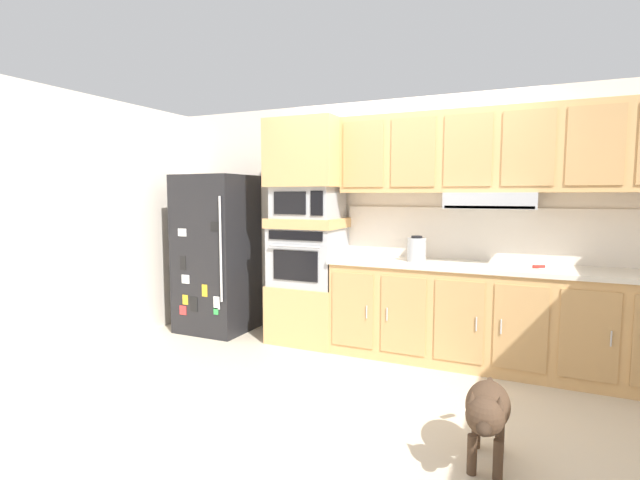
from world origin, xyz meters
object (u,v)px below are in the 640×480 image
(microwave, at_px, (308,203))
(screwdriver, at_px, (539,267))
(built_in_oven, at_px, (308,256))
(electric_kettle, at_px, (417,249))
(dog, at_px, (487,410))
(refrigerator, at_px, (217,253))

(microwave, bearing_deg, screwdriver, -0.63)
(built_in_oven, height_order, microwave, microwave)
(electric_kettle, bearing_deg, screwdriver, 1.28)
(screwdriver, xyz_separation_m, electric_kettle, (-1.04, -0.02, 0.10))
(screwdriver, height_order, electric_kettle, electric_kettle)
(built_in_oven, bearing_deg, electric_kettle, -2.35)
(microwave, relative_size, electric_kettle, 2.68)
(built_in_oven, distance_m, screwdriver, 2.19)
(screwdriver, relative_size, electric_kettle, 0.68)
(dog, bearing_deg, microwave, -133.08)
(built_in_oven, xyz_separation_m, screwdriver, (2.19, -0.02, 0.03))
(refrigerator, bearing_deg, dog, -28.02)
(built_in_oven, bearing_deg, screwdriver, -0.63)
(built_in_oven, relative_size, electric_kettle, 2.92)
(screwdriver, bearing_deg, refrigerator, -179.24)
(refrigerator, xyz_separation_m, screwdriver, (3.32, 0.04, 0.05))
(screwdriver, bearing_deg, microwave, 179.37)
(microwave, xyz_separation_m, screwdriver, (2.19, -0.02, -0.53))
(microwave, xyz_separation_m, dog, (1.94, -1.70, -1.12))
(microwave, xyz_separation_m, electric_kettle, (1.15, -0.05, -0.43))
(screwdriver, distance_m, dog, 1.79)
(electric_kettle, distance_m, dog, 1.95)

